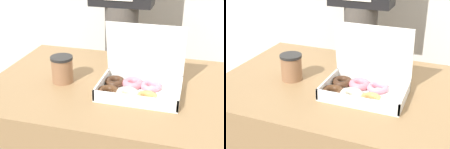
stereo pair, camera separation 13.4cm
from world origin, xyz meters
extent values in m
cube|color=#99754C|center=(0.00, 0.00, 0.38)|extent=(1.08, 0.80, 0.75)
cube|color=white|center=(0.17, -0.08, 0.75)|extent=(0.35, 0.24, 0.01)
cube|color=white|center=(0.00, -0.08, 0.78)|extent=(0.01, 0.24, 0.05)
cube|color=white|center=(0.34, -0.08, 0.78)|extent=(0.01, 0.24, 0.05)
cube|color=white|center=(0.17, -0.19, 0.78)|extent=(0.35, 0.01, 0.05)
cube|color=white|center=(0.17, 0.04, 0.78)|extent=(0.35, 0.01, 0.05)
cube|color=white|center=(0.17, 0.02, 0.92)|extent=(0.35, 0.04, 0.24)
torus|color=#4C2D19|center=(0.04, -0.13, 0.77)|extent=(0.11, 0.11, 0.03)
torus|color=#422819|center=(0.04, -0.02, 0.77)|extent=(0.10, 0.10, 0.03)
torus|color=silver|center=(0.13, -0.13, 0.77)|extent=(0.10, 0.10, 0.03)
torus|color=pink|center=(0.13, -0.02, 0.77)|extent=(0.10, 0.10, 0.03)
torus|color=tan|center=(0.21, -0.13, 0.77)|extent=(0.13, 0.13, 0.03)
torus|color=pink|center=(0.21, -0.02, 0.77)|extent=(0.13, 0.13, 0.03)
torus|color=white|center=(0.29, -0.13, 0.77)|extent=(0.12, 0.12, 0.03)
cylinder|color=#8C6042|center=(-0.20, -0.05, 0.81)|extent=(0.10, 0.10, 0.11)
cylinder|color=black|center=(-0.20, -0.05, 0.87)|extent=(0.10, 0.10, 0.01)
cylinder|color=#4C4742|center=(-0.10, 0.70, 0.48)|extent=(0.22, 0.22, 0.96)
camera|label=1|loc=(0.37, -1.25, 1.39)|focal=50.00mm
camera|label=2|loc=(0.50, -1.21, 1.39)|focal=50.00mm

